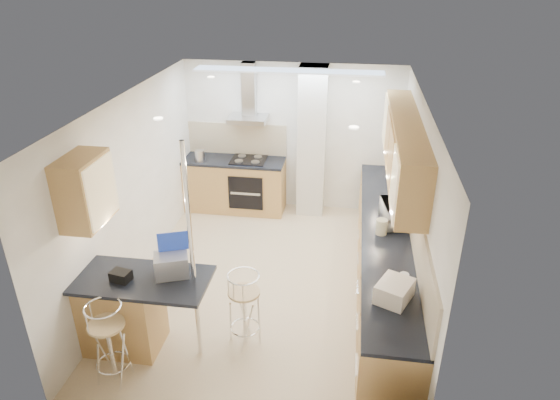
# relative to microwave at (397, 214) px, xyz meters

# --- Properties ---
(ground) EXTENTS (4.80, 4.80, 0.00)m
(ground) POSITION_rel_microwave_xyz_m (-1.61, -0.22, -1.06)
(ground) COLOR beige
(ground) RESTS_ON ground
(room_shell) EXTENTS (3.64, 4.84, 2.51)m
(room_shell) POSITION_rel_microwave_xyz_m (-1.29, 0.16, 0.48)
(room_shell) COLOR silver
(room_shell) RESTS_ON ground
(right_counter) EXTENTS (0.63, 4.40, 0.92)m
(right_counter) POSITION_rel_microwave_xyz_m (-0.11, -0.22, -0.60)
(right_counter) COLOR tan
(right_counter) RESTS_ON ground
(back_counter) EXTENTS (1.70, 0.63, 0.92)m
(back_counter) POSITION_rel_microwave_xyz_m (-2.56, 1.88, -0.60)
(back_counter) COLOR tan
(back_counter) RESTS_ON ground
(peninsula) EXTENTS (1.47, 0.72, 0.94)m
(peninsula) POSITION_rel_microwave_xyz_m (-2.74, -1.67, -0.59)
(peninsula) COLOR tan
(peninsula) RESTS_ON ground
(microwave) EXTENTS (0.43, 0.56, 0.28)m
(microwave) POSITION_rel_microwave_xyz_m (0.00, 0.00, 0.00)
(microwave) COLOR silver
(microwave) RESTS_ON right_counter
(laptop) EXTENTS (0.42, 0.37, 0.24)m
(laptop) POSITION_rel_microwave_xyz_m (-2.42, -1.55, -0.00)
(laptop) COLOR #94959B
(laptop) RESTS_ON peninsula
(bag) EXTENTS (0.23, 0.18, 0.11)m
(bag) POSITION_rel_microwave_xyz_m (-2.92, -1.73, -0.07)
(bag) COLOR black
(bag) RESTS_ON peninsula
(bar_stool_near) EXTENTS (0.49, 0.49, 0.95)m
(bar_stool_near) POSITION_rel_microwave_xyz_m (-2.91, -2.17, -0.59)
(bar_stool_near) COLOR tan
(bar_stool_near) RESTS_ON ground
(bar_stool_end) EXTENTS (0.50, 0.50, 0.92)m
(bar_stool_end) POSITION_rel_microwave_xyz_m (-1.68, -1.42, -0.60)
(bar_stool_end) COLOR tan
(bar_stool_end) RESTS_ON ground
(jar_a) EXTENTS (0.15, 0.15, 0.18)m
(jar_a) POSITION_rel_microwave_xyz_m (-0.04, 0.18, -0.05)
(jar_a) COLOR beige
(jar_a) RESTS_ON right_counter
(jar_b) EXTENTS (0.14, 0.14, 0.15)m
(jar_b) POSITION_rel_microwave_xyz_m (-0.07, 0.26, -0.07)
(jar_b) COLOR beige
(jar_b) RESTS_ON right_counter
(jar_c) EXTENTS (0.16, 0.16, 0.19)m
(jar_c) POSITION_rel_microwave_xyz_m (-0.19, -0.30, -0.05)
(jar_c) COLOR #ADAB8B
(jar_c) RESTS_ON right_counter
(jar_d) EXTENTS (0.10, 0.10, 0.14)m
(jar_d) POSITION_rel_microwave_xyz_m (-0.00, -1.35, -0.07)
(jar_d) COLOR silver
(jar_d) RESTS_ON right_counter
(bread_bin) EXTENTS (0.43, 0.47, 0.20)m
(bread_bin) POSITION_rel_microwave_xyz_m (-0.11, -1.61, -0.04)
(bread_bin) COLOR beige
(bread_bin) RESTS_ON right_counter
(kettle) EXTENTS (0.16, 0.16, 0.20)m
(kettle) POSITION_rel_microwave_xyz_m (-3.10, 1.71, -0.04)
(kettle) COLOR #B3B5B8
(kettle) RESTS_ON back_counter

